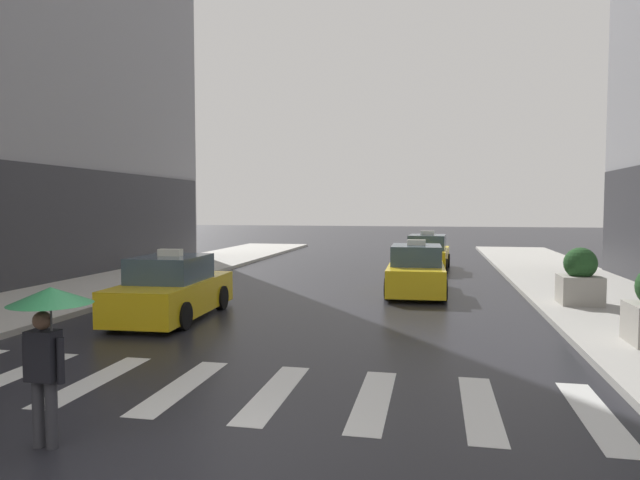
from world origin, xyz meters
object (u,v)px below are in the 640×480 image
taxi_lead (172,290)px  planter_mid_block (580,278)px  taxi_second (416,272)px  pedestrian_with_umbrella (48,323)px  taxi_third (427,254)px

taxi_lead → planter_mid_block: 11.24m
taxi_lead → taxi_second: same height
pedestrian_with_umbrella → planter_mid_block: size_ratio=1.21×
taxi_second → taxi_third: same height
taxi_lead → taxi_third: size_ratio=1.00×
taxi_lead → pedestrian_with_umbrella: size_ratio=2.38×
taxi_second → planter_mid_block: taxi_second is taller
taxi_lead → taxi_second: 8.17m
planter_mid_block → taxi_lead: bearing=-162.1°
taxi_third → pedestrian_with_umbrella: size_ratio=2.38×
taxi_lead → pedestrian_with_umbrella: bearing=-73.8°
pedestrian_with_umbrella → taxi_lead: bearing=106.2°
taxi_second → pedestrian_with_umbrella: (-3.87, -13.07, 0.79)m
taxi_third → pedestrian_with_umbrella: (-4.15, -20.23, 0.79)m
taxi_lead → pedestrian_with_umbrella: pedestrian_with_umbrella is taller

